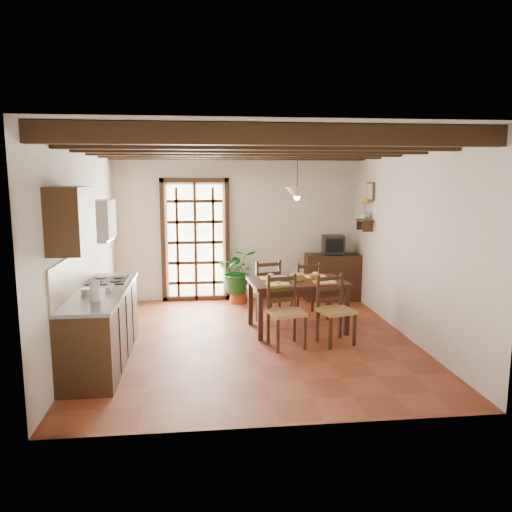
{
  "coord_description": "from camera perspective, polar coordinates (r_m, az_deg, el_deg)",
  "views": [
    {
      "loc": [
        -0.71,
        -6.79,
        2.3
      ],
      "look_at": [
        0.1,
        0.4,
        1.15
      ],
      "focal_mm": 35.0,
      "sensor_mm": 36.0,
      "label": 1
    }
  ],
  "objects": [
    {
      "name": "shelf_vase",
      "position": [
        8.88,
        12.35,
        4.63
      ],
      "size": [
        0.15,
        0.15,
        0.15
      ],
      "primitive_type": "imported",
      "color": "#B2BFB2",
      "rests_on": "wall_shelf"
    },
    {
      "name": "ground_plane",
      "position": [
        7.2,
        -0.44,
        -9.59
      ],
      "size": [
        5.0,
        5.0,
        0.0
      ],
      "primitive_type": "plane",
      "color": "brown"
    },
    {
      "name": "crt_tv",
      "position": [
        9.42,
        8.82,
        1.32
      ],
      "size": [
        0.42,
        0.4,
        0.33
      ],
      "rotation": [
        0.0,
        0.0,
        -0.1
      ],
      "color": "black",
      "rests_on": "sideboard"
    },
    {
      "name": "dining_table",
      "position": [
        7.54,
        4.72,
        -3.5
      ],
      "size": [
        1.48,
        1.02,
        0.77
      ],
      "rotation": [
        0.0,
        0.0,
        0.08
      ],
      "color": "black",
      "rests_on": "ground_plane"
    },
    {
      "name": "sideboard",
      "position": [
        9.53,
        8.72,
        -2.38
      ],
      "size": [
        1.04,
        0.52,
        0.86
      ],
      "primitive_type": "cube",
      "rotation": [
        0.0,
        0.0,
        -0.06
      ],
      "color": "black",
      "rests_on": "ground_plane"
    },
    {
      "name": "fuse_box",
      "position": [
        9.54,
        7.01,
        5.67
      ],
      "size": [
        0.25,
        0.03,
        0.32
      ],
      "primitive_type": "cube",
      "color": "white",
      "rests_on": "room_shell"
    },
    {
      "name": "chair_near_right",
      "position": [
        7.07,
        9.02,
        -7.52
      ],
      "size": [
        0.54,
        0.53,
        0.96
      ],
      "rotation": [
        0.0,
        0.0,
        0.29
      ],
      "color": "#A07B44",
      "rests_on": "ground_plane"
    },
    {
      "name": "ceiling_beams",
      "position": [
        6.84,
        -0.47,
        12.3
      ],
      "size": [
        4.5,
        4.34,
        0.2
      ],
      "color": "black",
      "rests_on": "room_shell"
    },
    {
      "name": "plant_pot",
      "position": [
        9.25,
        -2.04,
        -4.66
      ],
      "size": [
        0.36,
        0.36,
        0.22
      ],
      "primitive_type": "cone",
      "color": "maroon",
      "rests_on": "ground_plane"
    },
    {
      "name": "kitchen_counter",
      "position": [
        6.57,
        -17.23,
        -7.52
      ],
      "size": [
        0.64,
        2.25,
        1.38
      ],
      "color": "black",
      "rests_on": "ground_plane"
    },
    {
      "name": "table_setting",
      "position": [
        7.51,
        4.73,
        -2.46
      ],
      "size": [
        1.03,
        0.69,
        0.1
      ],
      "rotation": [
        0.0,
        0.0,
        0.08
      ],
      "color": "gold",
      "rests_on": "dining_table"
    },
    {
      "name": "range_hood",
      "position": [
        6.89,
        -17.66,
        3.9
      ],
      "size": [
        0.38,
        0.6,
        0.54
      ],
      "color": "white",
      "rests_on": "room_shell"
    },
    {
      "name": "potted_plant",
      "position": [
        9.15,
        -2.05,
        -1.86
      ],
      "size": [
        1.95,
        1.68,
        2.15
      ],
      "primitive_type": "imported",
      "rotation": [
        0.0,
        0.0,
        -0.02
      ],
      "color": "#144C19",
      "rests_on": "ground_plane"
    },
    {
      "name": "wall_shelf",
      "position": [
        8.89,
        12.32,
        3.74
      ],
      "size": [
        0.2,
        0.42,
        0.2
      ],
      "color": "black",
      "rests_on": "room_shell"
    },
    {
      "name": "table_bowl",
      "position": [
        7.5,
        2.77,
        -2.57
      ],
      "size": [
        0.28,
        0.28,
        0.05
      ],
      "primitive_type": "imported",
      "rotation": [
        0.0,
        0.0,
        -0.37
      ],
      "color": "white",
      "rests_on": "dining_table"
    },
    {
      "name": "shelf_flowers",
      "position": [
        8.87,
        12.39,
        5.97
      ],
      "size": [
        0.14,
        0.14,
        0.36
      ],
      "color": "gold",
      "rests_on": "shelf_vase"
    },
    {
      "name": "room_shell",
      "position": [
        6.84,
        -0.46,
        4.98
      ],
      "size": [
        4.52,
        5.02,
        2.81
      ],
      "color": "silver",
      "rests_on": "ground_plane"
    },
    {
      "name": "counter_items",
      "position": [
        6.54,
        -17.29,
        -3.22
      ],
      "size": [
        0.5,
        1.43,
        0.25
      ],
      "color": "black",
      "rests_on": "kitchen_counter"
    },
    {
      "name": "french_door",
      "position": [
        9.3,
        -6.94,
        2.04
      ],
      "size": [
        1.26,
        0.11,
        2.32
      ],
      "color": "white",
      "rests_on": "ground_plane"
    },
    {
      "name": "pendant_lamp",
      "position": [
        7.46,
        4.71,
        7.3
      ],
      "size": [
        0.36,
        0.36,
        0.84
      ],
      "color": "black",
      "rests_on": "room_shell"
    },
    {
      "name": "framed_picture",
      "position": [
        8.89,
        12.95,
        7.2
      ],
      "size": [
        0.03,
        0.32,
        0.32
      ],
      "color": "brown",
      "rests_on": "room_shell"
    },
    {
      "name": "chair_far_right",
      "position": [
        8.4,
        5.68,
        -4.86
      ],
      "size": [
        0.46,
        0.44,
        0.92
      ],
      "rotation": [
        0.0,
        0.0,
        3.23
      ],
      "color": "#A07B44",
      "rests_on": "ground_plane"
    },
    {
      "name": "upper_cabinet",
      "position": [
        5.67,
        -20.38,
        3.91
      ],
      "size": [
        0.35,
        0.8,
        0.7
      ],
      "primitive_type": "cube",
      "color": "black",
      "rests_on": "room_shell"
    },
    {
      "name": "chair_far_left",
      "position": [
        8.22,
        0.97,
        -4.99
      ],
      "size": [
        0.55,
        0.53,
        0.98
      ],
      "rotation": [
        0.0,
        0.0,
        3.39
      ],
      "color": "#A07B44",
      "rests_on": "ground_plane"
    },
    {
      "name": "chair_near_left",
      "position": [
        6.87,
        3.43,
        -7.86
      ],
      "size": [
        0.53,
        0.52,
        0.98
      ],
      "rotation": [
        0.0,
        0.0,
        0.21
      ],
      "color": "#A07B44",
      "rests_on": "ground_plane"
    }
  ]
}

